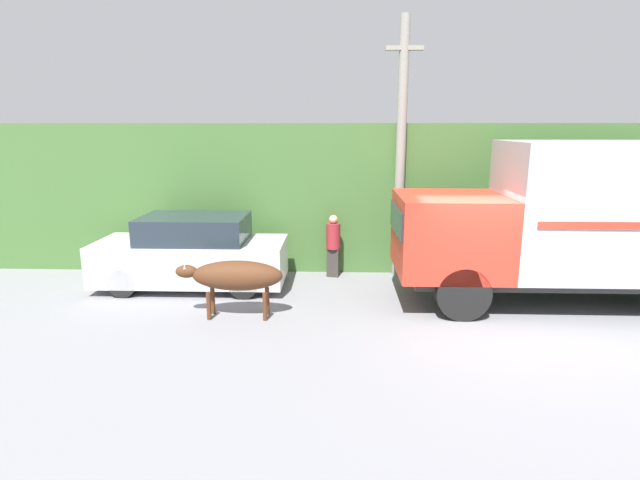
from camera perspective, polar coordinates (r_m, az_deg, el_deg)
The scene contains 8 objects.
ground_plane at distance 10.53m, azimuth 18.22°, elevation -8.97°, with size 60.00×60.00×0.00m, color gray.
hillside_embankment at distance 16.50m, azimuth 12.29°, elevation 6.10°, with size 32.00×6.68×3.88m.
building_backdrop at distance 14.51m, azimuth -3.67°, elevation 2.93°, with size 5.85×2.70×2.58m.
cargo_truck at distance 11.98m, azimuth 28.55°, elevation 2.13°, with size 7.52×2.37×3.50m.
brown_cow at distance 10.17m, azimuth -9.67°, elevation -4.09°, with size 2.16×0.60×1.18m.
parked_suv at distance 12.28m, azimuth -14.40°, elevation -1.50°, with size 4.45×1.77×1.75m.
pedestrian_on_hill at distance 12.75m, azimuth 1.52°, elevation -0.39°, with size 0.43×0.43×1.61m.
utility_pole at distance 12.74m, azimuth 9.22°, elevation 10.44°, with size 0.90×0.24×6.38m.
Camera 1 is at (-2.92, -9.37, 3.80)m, focal length 28.00 mm.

